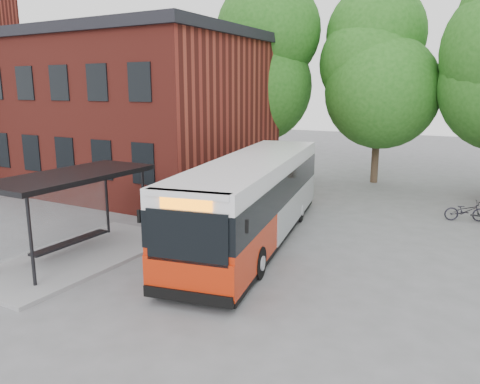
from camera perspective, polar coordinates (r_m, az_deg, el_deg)
The scene contains 7 objects.
ground at distance 14.58m, azimuth -3.96°, elevation -9.81°, with size 100.00×100.00×0.00m, color #5E5D60.
station_building at distance 28.80m, azimuth -16.36°, elevation 9.41°, with size 18.40×10.40×8.50m, color maroon, non-canonical shape.
bus_shelter at distance 16.24m, azimuth -19.49°, elevation -2.78°, with size 3.60×7.00×2.90m, color black, non-canonical shape.
tree_0 at distance 30.40m, azimuth 2.92°, elevation 12.38°, with size 7.92×7.92×11.00m, color #1F5717, non-canonical shape.
tree_1 at distance 29.01m, azimuth 16.59°, elevation 11.30°, with size 7.92×7.92×10.40m, color #1F5717, non-canonical shape.
city_bus at distance 17.15m, azimuth 1.74°, elevation -0.96°, with size 2.59×12.14×3.08m, color #BB250A, non-canonical shape.
bicycle_0 at distance 22.12m, azimuth 25.79°, elevation -2.07°, with size 0.60×1.71×0.90m, color black.
Camera 1 is at (7.39, -11.29, 5.50)m, focal length 35.00 mm.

